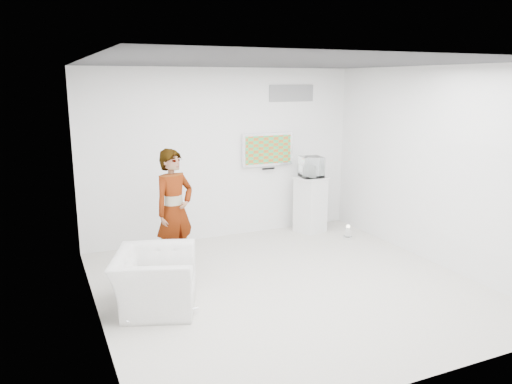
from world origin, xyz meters
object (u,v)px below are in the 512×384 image
(tv, at_px, (267,149))
(floor_uplight, at_px, (348,232))
(person, at_px, (174,211))
(pedestal, at_px, (310,205))
(armchair, at_px, (155,280))

(tv, distance_m, floor_uplight, 2.09)
(tv, xyz_separation_m, person, (-2.09, -1.22, -0.64))
(person, xyz_separation_m, pedestal, (2.81, 0.86, -0.39))
(armchair, distance_m, floor_uplight, 3.99)
(person, distance_m, pedestal, 2.96)
(person, relative_size, armchair, 1.67)
(person, xyz_separation_m, floor_uplight, (3.19, 0.17, -0.79))
(person, bearing_deg, floor_uplight, -21.03)
(armchair, bearing_deg, person, -6.74)
(tv, bearing_deg, armchair, -138.49)
(armchair, bearing_deg, floor_uplight, -50.79)
(armchair, xyz_separation_m, floor_uplight, (3.76, 1.30, -0.23))
(tv, relative_size, person, 0.55)
(person, relative_size, pedestal, 1.75)
(person, height_order, floor_uplight, person)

